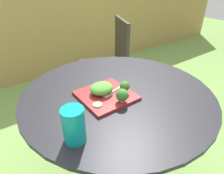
{
  "coord_description": "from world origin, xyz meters",
  "views": [
    {
      "loc": [
        -0.52,
        -0.66,
        1.27
      ],
      "look_at": [
        -0.04,
        -0.0,
        0.79
      ],
      "focal_mm": 31.37,
      "sensor_mm": 36.0,
      "label": 1
    }
  ],
  "objects_px": {
    "salad_plate": "(106,95)",
    "fork": "(113,92)",
    "patio_chair": "(111,58)",
    "drinking_glass": "(74,127)"
  },
  "relations": [
    {
      "from": "salad_plate",
      "to": "drinking_glass",
      "type": "bearing_deg",
      "value": -145.97
    },
    {
      "from": "patio_chair",
      "to": "fork",
      "type": "bearing_deg",
      "value": -125.28
    },
    {
      "from": "salad_plate",
      "to": "drinking_glass",
      "type": "distance_m",
      "value": 0.31
    },
    {
      "from": "patio_chair",
      "to": "drinking_glass",
      "type": "xyz_separation_m",
      "value": [
        -0.9,
        -1.02,
        0.29
      ]
    },
    {
      "from": "drinking_glass",
      "to": "fork",
      "type": "height_order",
      "value": "drinking_glass"
    },
    {
      "from": "salad_plate",
      "to": "fork",
      "type": "relative_size",
      "value": 1.57
    },
    {
      "from": "patio_chair",
      "to": "fork",
      "type": "xyz_separation_m",
      "value": [
        -0.61,
        -0.86,
        0.24
      ]
    },
    {
      "from": "patio_chair",
      "to": "salad_plate",
      "type": "bearing_deg",
      "value": -127.15
    },
    {
      "from": "fork",
      "to": "salad_plate",
      "type": "bearing_deg",
      "value": 169.33
    },
    {
      "from": "drinking_glass",
      "to": "fork",
      "type": "xyz_separation_m",
      "value": [
        0.29,
        0.16,
        -0.04
      ]
    }
  ]
}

